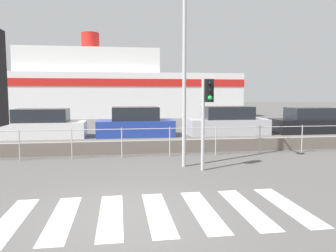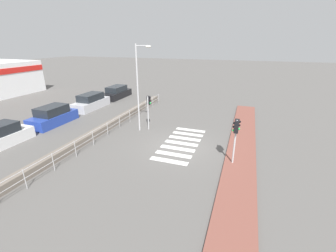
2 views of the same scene
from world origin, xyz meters
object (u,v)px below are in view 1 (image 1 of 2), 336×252
(traffic_light_far, at_px, (207,104))
(parked_car_black, at_px, (311,122))
(parked_car_blue, at_px, (135,124))
(parked_car_white, at_px, (42,125))
(streetlamp, at_px, (186,34))
(parked_car_silver, at_px, (228,122))
(ferry_boat, at_px, (114,89))

(traffic_light_far, distance_m, parked_car_black, 12.19)
(parked_car_blue, bearing_deg, parked_car_white, 180.00)
(parked_car_white, distance_m, parked_car_blue, 4.89)
(parked_car_white, xyz_separation_m, parked_car_black, (15.31, 0.00, -0.01))
(traffic_light_far, relative_size, streetlamp, 0.41)
(parked_car_white, bearing_deg, traffic_light_far, -51.90)
(parked_car_black, bearing_deg, parked_car_white, -180.00)
(streetlamp, distance_m, parked_car_black, 12.75)
(parked_car_white, height_order, parked_car_silver, parked_car_silver)
(parked_car_silver, height_order, parked_car_black, parked_car_silver)
(traffic_light_far, distance_m, streetlamp, 2.19)
(traffic_light_far, bearing_deg, parked_car_blue, 101.47)
(parked_car_blue, height_order, parked_car_silver, same)
(traffic_light_far, relative_size, parked_car_silver, 0.61)
(parked_car_silver, bearing_deg, parked_car_black, 0.00)
(streetlamp, xyz_separation_m, parked_car_white, (-6.04, 8.03, -3.45))
(parked_car_blue, distance_m, parked_car_black, 10.42)
(parked_car_blue, relative_size, parked_car_silver, 0.92)
(ferry_boat, xyz_separation_m, parked_car_black, (11.79, -16.73, -2.19))
(ferry_boat, bearing_deg, parked_car_white, -101.89)
(parked_car_black, bearing_deg, ferry_boat, 125.17)
(parked_car_silver, xyz_separation_m, parked_car_black, (5.17, 0.00, -0.04))
(parked_car_blue, bearing_deg, parked_car_black, 0.00)
(streetlamp, distance_m, parked_car_silver, 9.65)
(streetlamp, xyz_separation_m, parked_car_black, (9.27, 8.03, -3.47))
(ferry_boat, bearing_deg, traffic_light_far, -83.02)
(traffic_light_far, relative_size, parked_car_blue, 0.66)
(streetlamp, relative_size, parked_car_white, 1.50)
(ferry_boat, bearing_deg, parked_car_blue, -85.31)
(ferry_boat, height_order, parked_car_silver, ferry_boat)
(ferry_boat, distance_m, parked_car_black, 20.58)
(parked_car_black, bearing_deg, streetlamp, -139.09)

